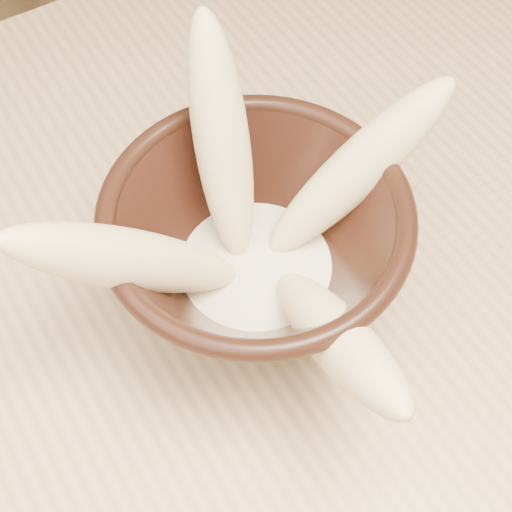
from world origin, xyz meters
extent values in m
cube|color=tan|center=(0.00, 0.00, 0.73)|extent=(1.20, 0.80, 0.04)
cylinder|color=tan|center=(0.54, 0.34, 0.35)|extent=(0.05, 0.05, 0.71)
cylinder|color=black|center=(0.03, 0.01, 0.76)|extent=(0.09, 0.09, 0.01)
cylinder|color=black|center=(0.03, 0.01, 0.78)|extent=(0.08, 0.08, 0.01)
torus|color=black|center=(0.03, 0.01, 0.85)|extent=(0.20, 0.20, 0.01)
cylinder|color=beige|center=(0.03, 0.01, 0.79)|extent=(0.11, 0.11, 0.02)
ellipsoid|color=#F2D18F|center=(0.04, 0.07, 0.86)|extent=(0.07, 0.13, 0.16)
ellipsoid|color=#F2D18F|center=(-0.05, 0.02, 0.85)|extent=(0.15, 0.06, 0.15)
ellipsoid|color=#F2D18F|center=(0.11, 0.01, 0.84)|extent=(0.15, 0.05, 0.13)
ellipsoid|color=#F2D18F|center=(0.03, -0.07, 0.83)|extent=(0.06, 0.16, 0.11)
camera|label=1|loc=(-0.10, -0.21, 1.20)|focal=50.00mm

